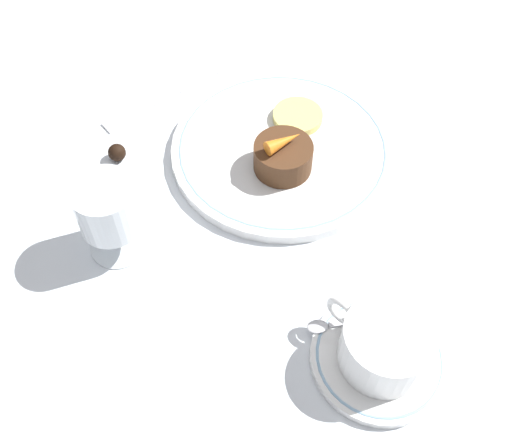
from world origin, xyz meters
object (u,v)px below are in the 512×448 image
at_px(dinner_plate, 282,149).
at_px(coffee_cup, 385,345).
at_px(dessert_cake, 285,155).
at_px(fork, 151,104).
at_px(wine_glass, 109,211).

distance_m(dinner_plate, coffee_cup, 0.29).
relative_size(coffee_cup, dessert_cake, 1.60).
bearing_deg(coffee_cup, fork, -12.53).
bearing_deg(dessert_cake, coffee_cup, 151.23).
distance_m(coffee_cup, wine_glass, 0.31).
relative_size(dinner_plate, dessert_cake, 3.93).
height_order(coffee_cup, dessert_cake, coffee_cup).
xyz_separation_m(coffee_cup, fork, (0.44, -0.10, -0.04)).
distance_m(fork, dessert_cake, 0.21).
bearing_deg(dinner_plate, wine_glass, 78.29).
xyz_separation_m(dinner_plate, dessert_cake, (-0.02, 0.02, 0.02)).
relative_size(dinner_plate, fork, 1.49).
height_order(coffee_cup, fork, coffee_cup).
height_order(dinner_plate, dessert_cake, dessert_cake).
relative_size(fork, dessert_cake, 2.63).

